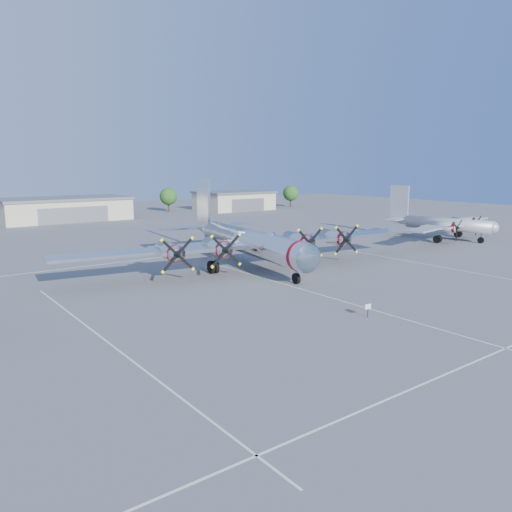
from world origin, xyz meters
TOP-DOWN VIEW (x-y plane):
  - ground at (0.00, 0.00)m, footprint 260.00×260.00m
  - parking_lines at (0.00, -1.75)m, footprint 60.00×50.08m
  - hangar_center at (0.00, 81.96)m, footprint 28.60×14.60m
  - hangar_east at (48.00, 81.96)m, footprint 20.60×14.60m
  - tree_east at (30.00, 88.00)m, footprint 4.80×4.80m
  - tree_far_east at (68.00, 80.00)m, footprint 4.80×4.80m
  - main_bomber_b29 at (2.74, 12.86)m, footprint 52.77×39.74m
  - twin_engine_east at (43.58, 11.36)m, footprint 32.11×25.66m
  - info_placard at (-2.08, -11.26)m, footprint 0.61×0.13m

SIDE VIEW (x-z plane):
  - ground at x=0.00m, z-range 0.00..0.00m
  - main_bomber_b29 at x=2.74m, z-range -5.37..5.37m
  - twin_engine_east at x=43.58m, z-range -4.56..4.56m
  - parking_lines at x=0.00m, z-range 0.00..0.01m
  - info_placard at x=-2.08m, z-range 0.24..1.40m
  - hangar_center at x=0.00m, z-range 0.01..5.41m
  - hangar_east at x=48.00m, z-range 0.01..5.41m
  - tree_east at x=30.00m, z-range 0.90..7.54m
  - tree_far_east at x=68.00m, z-range 0.90..7.54m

